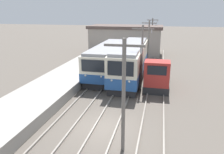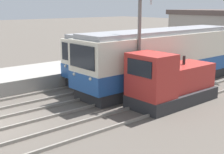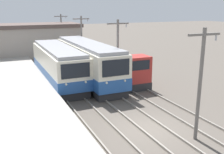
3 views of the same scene
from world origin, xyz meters
name	(u,v)px [view 1 (image 1 of 3)]	position (x,y,z in m)	size (l,w,h in m)	color
ground_plane	(103,127)	(0.00, 0.00, 0.00)	(200.00, 200.00, 0.00)	#564F47
platform_left	(19,112)	(-6.25, 0.00, 0.44)	(4.50, 54.00, 0.89)	gray
track_left	(67,122)	(-2.60, 0.00, 0.07)	(1.54, 60.00, 0.14)	gray
track_center	(106,126)	(0.20, 0.00, 0.07)	(1.54, 60.00, 0.14)	gray
track_right	(152,132)	(3.20, 0.00, 0.07)	(1.54, 60.00, 0.14)	gray
commuter_train_left	(108,61)	(-2.60, 12.18, 1.65)	(2.84, 11.97, 3.54)	#28282B
commuter_train_center	(131,62)	(0.20, 11.64, 1.77)	(2.84, 13.26, 3.83)	#28282B
shunting_locomotive	(157,75)	(3.20, 8.87, 1.21)	(2.40, 5.50, 3.00)	#28282B
catenary_mast_near	(124,93)	(1.71, -2.16, 3.38)	(2.00, 0.20, 6.14)	slate
catenary_mast_mid	(142,55)	(1.71, 7.92, 3.38)	(2.00, 0.20, 6.14)	slate
catenary_mast_far	(149,41)	(1.71, 17.99, 3.38)	(2.00, 0.20, 6.14)	slate
catenary_mast_distant	(152,34)	(1.71, 28.07, 3.38)	(2.00, 0.20, 6.14)	slate
station_building	(126,40)	(-2.72, 26.00, 2.48)	(12.60, 6.30, 4.91)	gray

